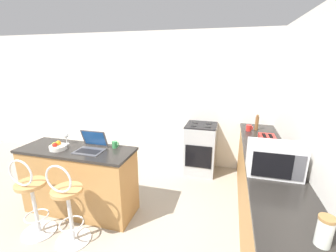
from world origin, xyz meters
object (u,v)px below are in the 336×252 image
Objects in this scene: microwave at (274,159)px; wine_glass_tall at (66,136)px; bar_stool_near at (32,199)px; storage_jar at (325,231)px; stove_range at (200,149)px; pepper_mill at (257,123)px; fruit_bowl at (58,147)px; mug_red at (249,128)px; toaster at (267,142)px; bar_stool_far at (68,206)px; laptop at (91,145)px; mug_green at (115,145)px; mug_white at (289,155)px.

microwave reaches higher than wine_glass_tall.
storage_jar reaches higher than bar_stool_near.
pepper_mill is at bearing -5.18° from stove_range.
storage_jar reaches higher than fruit_bowl.
mug_red is 2.91m from fruit_bowl.
storage_jar is (1.09, -2.58, 0.57)m from stove_range.
toaster is (2.68, 1.22, 0.54)m from bar_stool_near.
fruit_bowl is at bearing -148.36° from pepper_mill.
laptop reaches higher than bar_stool_far.
bar_stool_near is at bearing -155.50° from toaster.
toaster is 1.20× the size of fruit_bowl.
pepper_mill is (2.64, 2.08, 0.58)m from bar_stool_near.
toaster is at bearing 15.87° from fruit_bowl.
bar_stool_near is 3.25m from mug_red.
laptop is at bearing 13.29° from fruit_bowl.
pepper_mill is at bearing 28.01° from wine_glass_tall.
toaster reaches higher than bar_stool_near.
toaster is at bearing -77.99° from mug_red.
fruit_bowl is (-0.46, 0.47, 0.49)m from bar_stool_far.
pepper_mill is at bearing 35.29° from mug_green.
bar_stool_far is 1.09× the size of stove_range.
toaster is 0.35m from mug_white.
laptop is 2.08m from stove_range.
stove_range is (1.71, 2.16, -0.02)m from bar_stool_near.
fruit_bowl reaches higher than mug_white.
microwave reaches higher than mug_green.
bar_stool_far is at bearing 169.74° from storage_jar.
bar_stool_near is 0.89m from wine_glass_tall.
storage_jar reaches higher than toaster.
mug_green is at bearing -165.71° from toaster.
mug_white is at bearing 18.05° from bar_stool_near.
bar_stool_near reaches higher than mug_green.
pepper_mill is at bearing 31.64° from fruit_bowl.
storage_jar is at bearing -23.09° from laptop.
microwave is 1.94m from mug_green.
laptop is 1.66× the size of fruit_bowl.
pepper_mill is at bearing 32.20° from mug_red.
mug_green is (-1.95, -0.50, -0.05)m from toaster.
mug_white is (0.38, -1.05, -0.00)m from mug_red.
wine_glass_tall is (-0.72, -0.05, 0.08)m from mug_green.
fruit_bowl is at bearing -148.38° from mug_red.
pepper_mill is at bearing 102.70° from mug_white.
bar_stool_far reaches higher than mug_green.
bar_stool_far is at bearing -150.74° from toaster.
pepper_mill is (-0.04, 0.85, 0.04)m from toaster.
toaster is at bearing 16.38° from laptop.
pepper_mill is at bearing 34.74° from laptop.
bar_stool_near is 4.77× the size of fruit_bowl.
laptop reaches higher than mug_green.
stove_range is at bearing 168.71° from mug_red.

